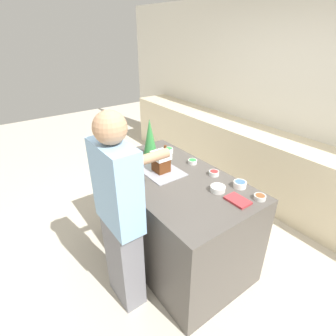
# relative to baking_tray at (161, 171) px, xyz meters

# --- Properties ---
(ground_plane) EXTENTS (12.00, 12.00, 0.00)m
(ground_plane) POSITION_rel_baking_tray_xyz_m (0.15, 0.03, -0.95)
(ground_plane) COLOR beige
(wall_back) EXTENTS (8.00, 0.05, 2.60)m
(wall_back) POSITION_rel_baking_tray_xyz_m (0.15, 2.08, 0.35)
(wall_back) COLOR white
(wall_back) RESTS_ON ground_plane
(back_cabinet_block) EXTENTS (6.00, 0.60, 0.92)m
(back_cabinet_block) POSITION_rel_baking_tray_xyz_m (0.15, 1.76, -0.49)
(back_cabinet_block) COLOR beige
(back_cabinet_block) RESTS_ON ground_plane
(kitchen_island) EXTENTS (1.62, 0.92, 0.95)m
(kitchen_island) POSITION_rel_baking_tray_xyz_m (0.15, 0.03, -0.48)
(kitchen_island) COLOR #514C47
(kitchen_island) RESTS_ON ground_plane
(baking_tray) EXTENTS (0.43, 0.33, 0.01)m
(baking_tray) POSITION_rel_baking_tray_xyz_m (0.00, 0.00, 0.00)
(baking_tray) COLOR #9E9EA8
(baking_tray) RESTS_ON kitchen_island
(gingerbread_house) EXTENTS (0.16, 0.15, 0.27)m
(gingerbread_house) POSITION_rel_baking_tray_xyz_m (0.00, 0.00, 0.11)
(gingerbread_house) COLOR #5B2D14
(gingerbread_house) RESTS_ON baking_tray
(decorative_tree) EXTENTS (0.16, 0.16, 0.41)m
(decorative_tree) POSITION_rel_baking_tray_xyz_m (-0.37, 0.12, 0.20)
(decorative_tree) COLOR #33843D
(decorative_tree) RESTS_ON kitchen_island
(candy_bowl_far_right) EXTENTS (0.09, 0.09, 0.04)m
(candy_bowl_far_right) POSITION_rel_baking_tray_xyz_m (0.86, 0.38, 0.02)
(candy_bowl_far_right) COLOR silver
(candy_bowl_far_right) RESTS_ON kitchen_island
(candy_bowl_near_tray_right) EXTENTS (0.10, 0.10, 0.05)m
(candy_bowl_near_tray_right) POSITION_rel_baking_tray_xyz_m (-0.31, 0.32, 0.02)
(candy_bowl_near_tray_right) COLOR white
(candy_bowl_near_tray_right) RESTS_ON kitchen_island
(candy_bowl_beside_tree) EXTENTS (0.13, 0.13, 0.05)m
(candy_bowl_beside_tree) POSITION_rel_baking_tray_xyz_m (0.57, 0.19, 0.02)
(candy_bowl_beside_tree) COLOR silver
(candy_bowl_beside_tree) RESTS_ON kitchen_island
(candy_bowl_center_rear) EXTENTS (0.09, 0.09, 0.04)m
(candy_bowl_center_rear) POSITION_rel_baking_tray_xyz_m (0.05, 0.36, 0.02)
(candy_bowl_center_rear) COLOR silver
(candy_bowl_center_rear) RESTS_ON kitchen_island
(candy_bowl_near_tray_left) EXTENTS (0.11, 0.11, 0.05)m
(candy_bowl_near_tray_left) POSITION_rel_baking_tray_xyz_m (0.64, 0.39, 0.03)
(candy_bowl_near_tray_left) COLOR white
(candy_bowl_near_tray_left) RESTS_ON kitchen_island
(candy_bowl_behind_tray) EXTENTS (0.10, 0.10, 0.04)m
(candy_bowl_behind_tray) POSITION_rel_baking_tray_xyz_m (0.35, 0.36, 0.02)
(candy_bowl_behind_tray) COLOR silver
(candy_bowl_behind_tray) RESTS_ON kitchen_island
(cookbook) EXTENTS (0.19, 0.13, 0.02)m
(cookbook) POSITION_rel_baking_tray_xyz_m (0.77, 0.21, 0.01)
(cookbook) COLOR #B23338
(cookbook) RESTS_ON kitchen_island
(mug) EXTENTS (0.08, 0.08, 0.09)m
(mug) POSITION_rel_baking_tray_xyz_m (-0.56, -0.17, 0.04)
(mug) COLOR #2D2D33
(mug) RESTS_ON kitchen_island
(person) EXTENTS (0.45, 0.57, 1.73)m
(person) POSITION_rel_baking_tray_xyz_m (0.33, -0.61, -0.06)
(person) COLOR slate
(person) RESTS_ON ground_plane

